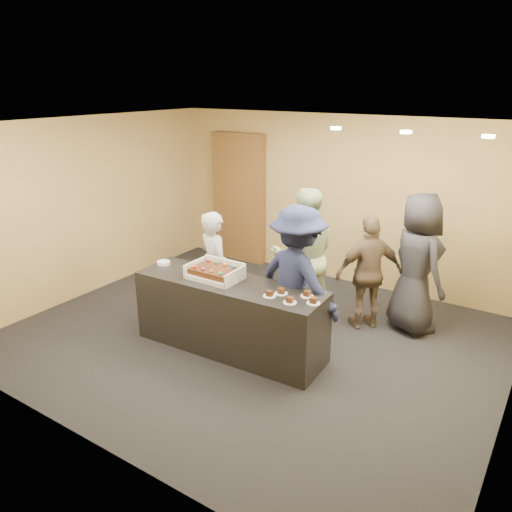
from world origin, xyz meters
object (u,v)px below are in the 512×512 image
at_px(storage_cabinet, 239,198).
at_px(person_dark_suit, 417,264).
at_px(cake_box, 216,274).
at_px(person_brown_extra, 369,273).
at_px(person_server_grey, 215,270).
at_px(serving_counter, 230,316).
at_px(person_navy_man, 297,280).
at_px(sheet_cake, 215,271).
at_px(plate_stack, 164,263).
at_px(person_sage_man, 304,256).

distance_m(storage_cabinet, person_dark_suit, 3.70).
height_order(storage_cabinet, cake_box, storage_cabinet).
distance_m(storage_cabinet, person_brown_extra, 3.30).
bearing_deg(person_dark_suit, person_server_grey, 69.70).
bearing_deg(storage_cabinet, serving_counter, -56.91).
height_order(cake_box, person_dark_suit, person_dark_suit).
height_order(person_server_grey, person_navy_man, person_navy_man).
xyz_separation_m(storage_cabinet, cake_box, (1.61, -2.78, -0.22)).
bearing_deg(cake_box, person_server_grey, 129.42).
height_order(person_navy_man, person_brown_extra, person_navy_man).
xyz_separation_m(storage_cabinet, person_brown_extra, (3.01, -1.30, -0.38)).
bearing_deg(person_dark_suit, sheet_cake, 82.10).
xyz_separation_m(serving_counter, plate_stack, (-1.08, 0.02, 0.47)).
height_order(person_sage_man, person_brown_extra, person_sage_man).
bearing_deg(sheet_cake, storage_cabinet, 119.90).
distance_m(sheet_cake, person_brown_extra, 2.07).
bearing_deg(person_server_grey, storage_cabinet, -36.87).
height_order(cake_box, sheet_cake, cake_box).
relative_size(person_sage_man, person_navy_man, 1.01).
height_order(person_navy_man, person_dark_suit, person_dark_suit).
distance_m(person_server_grey, person_navy_man, 1.26).
bearing_deg(sheet_cake, person_sage_man, 65.70).
xyz_separation_m(sheet_cake, person_sage_man, (0.56, 1.25, -0.06)).
bearing_deg(person_navy_man, person_dark_suit, -113.39).
xyz_separation_m(serving_counter, person_sage_man, (0.35, 1.25, 0.48)).
bearing_deg(person_brown_extra, serving_counter, 6.44).
xyz_separation_m(serving_counter, cake_box, (-0.21, 0.02, 0.49)).
xyz_separation_m(serving_counter, sheet_cake, (-0.22, 0.00, 0.55)).
distance_m(sheet_cake, person_sage_man, 1.37).
bearing_deg(person_dark_suit, storage_cabinet, 23.35).
relative_size(storage_cabinet, person_navy_man, 1.26).
distance_m(cake_box, person_brown_extra, 2.05).
bearing_deg(storage_cabinet, person_sage_man, -35.66).
xyz_separation_m(sheet_cake, person_navy_man, (0.90, 0.45, -0.08)).
height_order(plate_stack, person_navy_man, person_navy_man).
xyz_separation_m(person_server_grey, person_navy_man, (1.25, 0.00, 0.12)).
height_order(person_server_grey, person_dark_suit, person_dark_suit).
height_order(storage_cabinet, person_dark_suit, storage_cabinet).
relative_size(sheet_cake, person_navy_man, 0.29).
xyz_separation_m(person_navy_man, person_brown_extra, (0.50, 1.06, -0.14)).
height_order(plate_stack, person_brown_extra, person_brown_extra).
relative_size(storage_cabinet, person_dark_suit, 1.25).
relative_size(serving_counter, person_dark_suit, 1.29).
bearing_deg(person_navy_man, serving_counter, 47.78).
bearing_deg(cake_box, person_sage_man, 65.31).
distance_m(storage_cabinet, sheet_cake, 3.24).
xyz_separation_m(person_brown_extra, person_dark_suit, (0.54, 0.27, 0.15)).
relative_size(serving_counter, person_navy_man, 1.30).
relative_size(person_navy_man, person_dark_suit, 0.99).
bearing_deg(sheet_cake, person_server_grey, 127.89).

